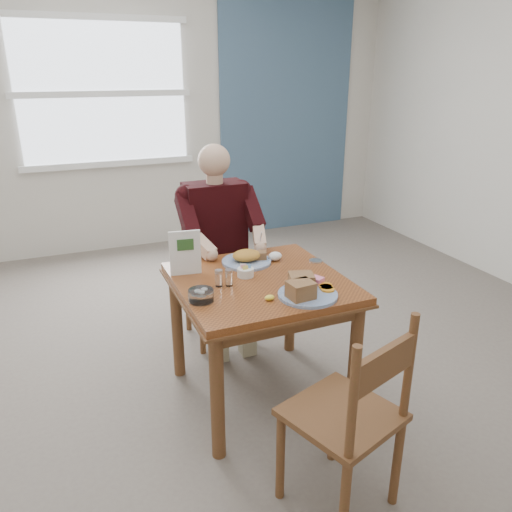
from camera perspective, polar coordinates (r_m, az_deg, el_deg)
name	(u,v)px	position (r m, az deg, el deg)	size (l,w,h in m)	color
floor	(260,393)	(3.12, 0.43, -15.41)	(6.00, 6.00, 0.00)	#655851
wall_back	(145,113)	(5.42, -12.54, 15.62)	(5.50, 5.50, 0.00)	beige
accent_panel	(287,109)	(5.91, 3.54, 16.43)	(1.60, 0.02, 2.80)	#415E79
lemon_wedge	(270,298)	(2.49, 1.56, -4.79)	(0.05, 0.04, 0.03)	yellow
napkin	(275,256)	(3.00, 2.20, -0.02)	(0.08, 0.07, 0.05)	white
metal_dish	(316,261)	(3.00, 6.82, -0.56)	(0.08, 0.08, 0.01)	silver
window	(103,94)	(5.32, -17.07, 17.30)	(1.72, 0.04, 1.42)	white
table	(260,297)	(2.79, 0.46, -4.76)	(0.92, 0.92, 0.75)	brown
chair_far	(216,273)	(3.54, -4.62, -1.96)	(0.42, 0.42, 0.95)	brown
chair_near	(351,417)	(2.21, 10.77, -17.67)	(0.53, 0.53, 0.95)	brown
diner	(219,232)	(3.34, -4.30, 2.76)	(0.53, 0.56, 1.39)	tan
near_plate	(305,289)	(2.54, 5.62, -3.79)	(0.33, 0.32, 0.10)	white
far_plate	(247,258)	(2.96, -0.98, -0.23)	(0.37, 0.37, 0.08)	white
caddy	(246,272)	(2.77, -1.21, -1.85)	(0.12, 0.12, 0.07)	white
shakers	(224,278)	(2.65, -3.69, -2.50)	(0.10, 0.07, 0.09)	white
creamer	(201,295)	(2.50, -6.30, -4.47)	(0.14, 0.14, 0.06)	white
menu	(185,253)	(2.79, -8.10, 0.39)	(0.17, 0.04, 0.26)	white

